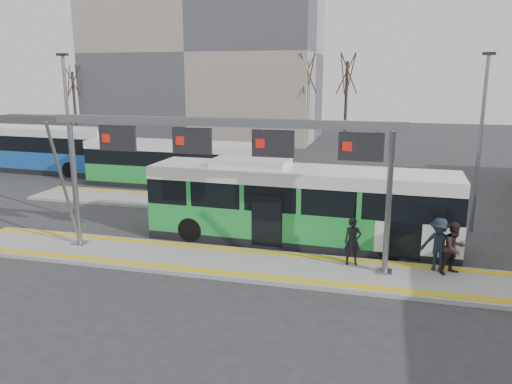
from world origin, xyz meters
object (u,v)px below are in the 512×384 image
at_px(passenger_a, 353,241).
at_px(hero_bus, 299,205).
at_px(passenger_c, 439,245).
at_px(gantry, 222,148).
at_px(passenger_b, 454,248).

bearing_deg(passenger_a, hero_bus, 119.17).
bearing_deg(passenger_c, hero_bus, 174.07).
xyz_separation_m(gantry, passenger_a, (4.70, 0.54, -3.29)).
bearing_deg(passenger_b, passenger_c, 123.25).
relative_size(gantry, passenger_a, 7.58).
bearing_deg(passenger_a, passenger_c, -13.02).
height_order(gantry, passenger_a, gantry).
xyz_separation_m(gantry, passenger_c, (7.62, 0.68, -3.20)).
bearing_deg(passenger_c, gantry, -157.88).
relative_size(passenger_a, passenger_c, 0.91).
bearing_deg(passenger_b, hero_bus, 119.34).
bearing_deg(passenger_b, passenger_a, 141.53).
relative_size(gantry, hero_bus, 1.03).
xyz_separation_m(passenger_a, passenger_b, (3.41, -0.02, 0.06)).
relative_size(passenger_a, passenger_b, 0.94).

